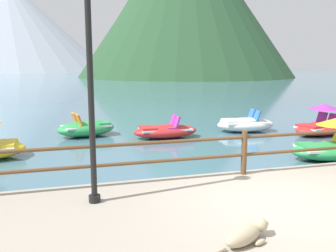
{
  "coord_description": "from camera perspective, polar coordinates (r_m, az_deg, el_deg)",
  "views": [
    {
      "loc": [
        -3.61,
        -5.23,
        2.76
      ],
      "look_at": [
        -0.7,
        5.0,
        0.9
      ],
      "focal_mm": 39.04,
      "sensor_mm": 36.0,
      "label": 1
    }
  ],
  "objects": [
    {
      "name": "dog_resting",
      "position": [
        5.13,
        12.13,
        -16.17
      ],
      "size": [
        1.02,
        0.54,
        0.26
      ],
      "color": "tan",
      "rests_on": "promenade_dock"
    },
    {
      "name": "pedal_boat_1",
      "position": [
        15.23,
        22.78,
        0.17
      ],
      "size": [
        2.68,
        1.82,
        1.2
      ],
      "color": "red",
      "rests_on": "ground"
    },
    {
      "name": "lamp_post",
      "position": [
        6.07,
        -12.14,
        9.92
      ],
      "size": [
        0.28,
        0.28,
        3.94
      ],
      "color": "black",
      "rests_on": "promenade_dock"
    },
    {
      "name": "dock_railing",
      "position": [
        7.89,
        11.83,
        -3.3
      ],
      "size": [
        23.92,
        0.12,
        0.95
      ],
      "color": "brown",
      "rests_on": "promenade_dock"
    },
    {
      "name": "distant_peak",
      "position": [
        128.91,
        -23.88,
        14.25
      ],
      "size": [
        63.06,
        63.06,
        28.73
      ],
      "primitive_type": "cone",
      "color": "#A8B2C1",
      "rests_on": "ground"
    },
    {
      "name": "pedal_boat_7",
      "position": [
        11.46,
        24.2,
        -2.89
      ],
      "size": [
        2.51,
        1.54,
        1.22
      ],
      "color": "green",
      "rests_on": "ground"
    },
    {
      "name": "pedal_boat_5",
      "position": [
        14.15,
        -12.6,
        -0.32
      ],
      "size": [
        2.42,
        1.76,
        0.89
      ],
      "color": "green",
      "rests_on": "ground"
    },
    {
      "name": "pedal_boat_3",
      "position": [
        13.5,
        -0.45,
        -0.76
      ],
      "size": [
        2.42,
        1.12,
        0.83
      ],
      "color": "red",
      "rests_on": "ground"
    },
    {
      "name": "ground_plane",
      "position": [
        45.46,
        -11.38,
        6.23
      ],
      "size": [
        200.0,
        200.0,
        0.0
      ],
      "primitive_type": "plane",
      "color": "#477084"
    },
    {
      "name": "pedal_boat_2",
      "position": [
        15.09,
        11.96,
        0.28
      ],
      "size": [
        2.46,
        1.53,
        0.88
      ],
      "color": "white",
      "rests_on": "ground"
    },
    {
      "name": "cliff_headland",
      "position": [
        74.75,
        1.58,
        18.56
      ],
      "size": [
        41.68,
        41.68,
        29.86
      ],
      "color": "#284C2D",
      "rests_on": "ground"
    }
  ]
}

